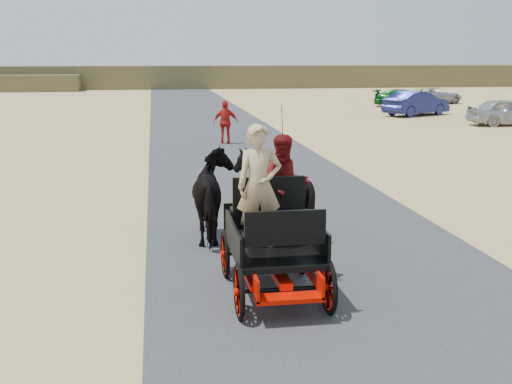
{
  "coord_description": "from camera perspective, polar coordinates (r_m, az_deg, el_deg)",
  "views": [
    {
      "loc": [
        -2.78,
        -9.06,
        3.48
      ],
      "look_at": [
        -1.1,
        1.49,
        1.2
      ],
      "focal_mm": 45.0,
      "sensor_mm": 36.0,
      "label": 1
    }
  ],
  "objects": [
    {
      "name": "ground",
      "position": [
        10.09,
        7.61,
        -8.23
      ],
      "size": [
        140.0,
        140.0,
        0.0
      ],
      "primitive_type": "plane",
      "color": "tan"
    },
    {
      "name": "road",
      "position": [
        10.09,
        7.61,
        -8.2
      ],
      "size": [
        6.0,
        140.0,
        0.01
      ],
      "primitive_type": "cube",
      "color": "#38383A",
      "rests_on": "ground"
    },
    {
      "name": "ridge_far",
      "position": [
        71.15,
        -6.89,
        10.12
      ],
      "size": [
        140.0,
        6.0,
        2.4
      ],
      "primitive_type": "cube",
      "color": "brown",
      "rests_on": "ground"
    },
    {
      "name": "carriage",
      "position": [
        9.62,
        1.51,
        -6.87
      ],
      "size": [
        1.3,
        2.4,
        0.72
      ],
      "primitive_type": null,
      "color": "black",
      "rests_on": "ground"
    },
    {
      "name": "horse_left",
      "position": [
        12.28,
        -3.56,
        -0.34
      ],
      "size": [
        0.91,
        2.01,
        1.7
      ],
      "primitive_type": "imported",
      "rotation": [
        0.0,
        0.0,
        3.14
      ],
      "color": "black",
      "rests_on": "ground"
    },
    {
      "name": "horse_right",
      "position": [
        12.43,
        1.49,
        -0.17
      ],
      "size": [
        1.37,
        1.54,
        1.7
      ],
      "primitive_type": "imported",
      "rotation": [
        0.0,
        0.0,
        3.14
      ],
      "color": "black",
      "rests_on": "ground"
    },
    {
      "name": "driver_man",
      "position": [
        9.3,
        0.28,
        0.52
      ],
      "size": [
        0.66,
        0.43,
        1.8
      ],
      "primitive_type": "imported",
      "color": "tan",
      "rests_on": "carriage"
    },
    {
      "name": "passenger_woman",
      "position": [
        9.94,
        2.61,
        0.6
      ],
      "size": [
        0.77,
        0.6,
        1.58
      ],
      "primitive_type": "imported",
      "color": "#660C0F",
      "rests_on": "carriage"
    },
    {
      "name": "pedestrian",
      "position": [
        25.78,
        -2.71,
        6.21
      ],
      "size": [
        1.04,
        0.49,
        1.73
      ],
      "primitive_type": "imported",
      "rotation": [
        0.0,
        0.0,
        3.07
      ],
      "color": "red",
      "rests_on": "ground"
    },
    {
      "name": "car_a",
      "position": [
        35.06,
        21.52,
        6.64
      ],
      "size": [
        4.09,
        1.83,
        1.37
      ],
      "primitive_type": "imported",
      "rotation": [
        0.0,
        0.0,
        1.52
      ],
      "color": "#B2B2B7",
      "rests_on": "ground"
    },
    {
      "name": "car_b",
      "position": [
        39.3,
        14.07,
        7.66
      ],
      "size": [
        4.58,
        3.34,
        1.44
      ],
      "primitive_type": "imported",
      "rotation": [
        0.0,
        0.0,
        2.04
      ],
      "color": "navy",
      "rests_on": "ground"
    },
    {
      "name": "car_c",
      "position": [
        45.44,
        13.08,
        8.11
      ],
      "size": [
        4.41,
        3.6,
        1.2
      ],
      "primitive_type": "imported",
      "rotation": [
        0.0,
        0.0,
        1.02
      ],
      "color": "#0C4C19",
      "rests_on": "ground"
    },
    {
      "name": "car_d",
      "position": [
        49.17,
        15.59,
        8.24
      ],
      "size": [
        4.62,
        3.16,
        1.18
      ],
      "primitive_type": "imported",
      "rotation": [
        0.0,
        0.0,
        1.88
      ],
      "color": "#B2B2B7",
      "rests_on": "ground"
    }
  ]
}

